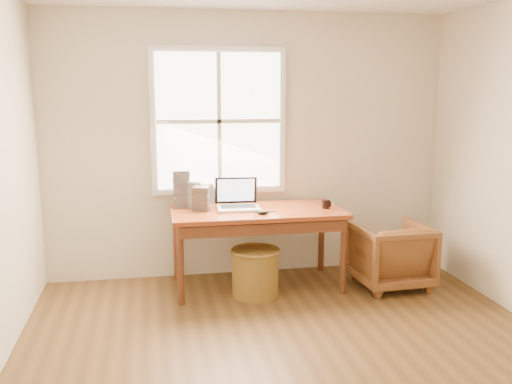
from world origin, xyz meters
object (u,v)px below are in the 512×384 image
coffee_mug (326,204)px  desk (257,211)px  armchair (390,255)px  laptop (239,195)px  wicker_stool (255,273)px  cd_stack_a (195,194)px

coffee_mug → desk: bearing=166.4°
armchair → laptop: bearing=-13.7°
desk → coffee_mug: coffee_mug is taller
desk → armchair: size_ratio=2.36×
laptop → coffee_mug: bearing=-2.8°
laptop → desk: bearing=-3.0°
armchair → wicker_stool: 1.31m
armchair → wicker_stool: (-1.31, -0.01, -0.10)m
coffee_mug → wicker_stool: bearing=-173.6°
laptop → wicker_stool: bearing=-63.9°
laptop → coffee_mug: size_ratio=4.60×
desk → laptop: (-0.17, 0.02, 0.16)m
armchair → coffee_mug: size_ratio=8.21×
armchair → coffee_mug: (-0.60, 0.16, 0.48)m
laptop → cd_stack_a: (-0.39, 0.19, -0.01)m
desk → wicker_stool: desk is taller
wicker_stool → coffee_mug: 0.93m
wicker_stool → laptop: laptop is taller
armchair → cd_stack_a: bearing=-17.4°
coffee_mug → cd_stack_a: bearing=159.6°
coffee_mug → cd_stack_a: 1.24m
wicker_stool → cd_stack_a: 0.94m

